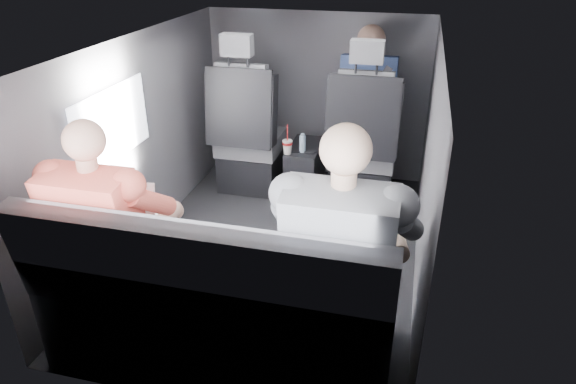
% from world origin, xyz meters
% --- Properties ---
extents(floor, '(2.60, 2.60, 0.00)m').
position_xyz_m(floor, '(0.00, 0.00, 0.00)').
color(floor, black).
rests_on(floor, ground).
extents(ceiling, '(2.60, 2.60, 0.00)m').
position_xyz_m(ceiling, '(0.00, 0.00, 1.35)').
color(ceiling, '#B2B2AD').
rests_on(ceiling, panel_back).
extents(panel_left, '(0.02, 2.60, 1.35)m').
position_xyz_m(panel_left, '(-0.90, 0.00, 0.68)').
color(panel_left, '#56565B').
rests_on(panel_left, floor).
extents(panel_right, '(0.02, 2.60, 1.35)m').
position_xyz_m(panel_right, '(0.90, 0.00, 0.68)').
color(panel_right, '#56565B').
rests_on(panel_right, floor).
extents(panel_front, '(1.80, 0.02, 1.35)m').
position_xyz_m(panel_front, '(0.00, 1.30, 0.68)').
color(panel_front, '#56565B').
rests_on(panel_front, floor).
extents(panel_back, '(1.80, 0.02, 1.35)m').
position_xyz_m(panel_back, '(0.00, -1.30, 0.68)').
color(panel_back, '#56565B').
rests_on(panel_back, floor).
extents(side_window, '(0.02, 0.75, 0.42)m').
position_xyz_m(side_window, '(-0.88, -0.30, 0.90)').
color(side_window, white).
rests_on(side_window, panel_left).
extents(seatbelt, '(0.35, 0.11, 0.59)m').
position_xyz_m(seatbelt, '(0.45, 0.67, 0.80)').
color(seatbelt, black).
rests_on(seatbelt, front_seat_right).
extents(front_seat_left, '(0.52, 0.58, 1.26)m').
position_xyz_m(front_seat_left, '(-0.45, 0.84, 0.40)').
color(front_seat_left, black).
rests_on(front_seat_left, floor).
extents(front_seat_right, '(0.52, 0.58, 1.26)m').
position_xyz_m(front_seat_right, '(0.45, 0.84, 0.40)').
color(front_seat_right, black).
rests_on(front_seat_right, floor).
extents(center_console, '(0.24, 0.48, 0.41)m').
position_xyz_m(center_console, '(0.00, 0.88, 0.20)').
color(center_console, black).
rests_on(center_console, floor).
extents(rear_bench, '(1.60, 0.57, 0.92)m').
position_xyz_m(rear_bench, '(0.00, -1.06, 0.31)').
color(rear_bench, '#5E5E63').
rests_on(rear_bench, floor).
extents(soda_cup, '(0.08, 0.08, 0.23)m').
position_xyz_m(soda_cup, '(-0.10, 0.69, 0.46)').
color(soda_cup, white).
rests_on(soda_cup, center_console).
extents(water_bottle, '(0.05, 0.05, 0.14)m').
position_xyz_m(water_bottle, '(0.00, 0.76, 0.47)').
color(water_bottle, '#9FC5D8').
rests_on(water_bottle, center_console).
extents(laptop_white, '(0.36, 0.35, 0.25)m').
position_xyz_m(laptop_white, '(-0.53, -0.76, 0.63)').
color(laptop_white, white).
rests_on(laptop_white, passenger_rear_left).
extents(laptop_black, '(0.34, 0.31, 0.24)m').
position_xyz_m(laptop_black, '(0.61, -0.75, 0.63)').
color(laptop_black, black).
rests_on(laptop_black, passenger_rear_right).
extents(passenger_rear_left, '(0.50, 0.62, 1.22)m').
position_xyz_m(passenger_rear_left, '(-0.51, -0.97, 0.63)').
color(passenger_rear_left, '#333237').
rests_on(passenger_rear_left, rear_bench).
extents(passenger_rear_right, '(0.55, 0.66, 1.29)m').
position_xyz_m(passenger_rear_right, '(0.56, -0.97, 0.65)').
color(passenger_rear_right, navy).
rests_on(passenger_rear_right, rear_bench).
extents(passenger_front_right, '(0.42, 0.42, 0.87)m').
position_xyz_m(passenger_front_right, '(0.43, 1.10, 0.76)').
color(passenger_front_right, navy).
rests_on(passenger_front_right, front_seat_right).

